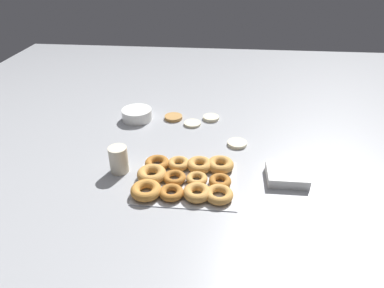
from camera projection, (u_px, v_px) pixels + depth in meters
ground_plane at (194, 142)px, 1.53m from camera, size 3.00×3.00×0.00m
pancake_0 at (192, 123)px, 1.66m from camera, size 0.08×0.08×0.01m
pancake_1 at (237, 143)px, 1.50m from camera, size 0.09×0.09×0.01m
pancake_2 at (211, 118)px, 1.71m from camera, size 0.08×0.08×0.02m
pancake_3 at (173, 117)px, 1.72m from camera, size 0.09×0.09×0.02m
donut_tray at (184, 178)px, 1.27m from camera, size 0.37×0.29×0.04m
batter_bowl at (137, 114)px, 1.70m from camera, size 0.15×0.15×0.06m
container_stack at (287, 175)px, 1.28m from camera, size 0.15×0.13×0.04m
paper_cup at (119, 160)px, 1.31m from camera, size 0.07×0.07×0.11m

